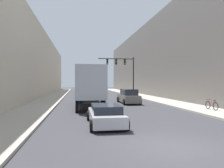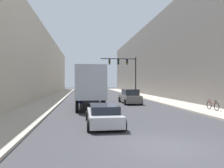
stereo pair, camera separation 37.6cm
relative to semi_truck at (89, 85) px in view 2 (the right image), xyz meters
name	(u,v)px [view 2 (the right image)]	position (x,y,z in m)	size (l,w,h in m)	color
ground_plane	(167,147)	(2.59, -15.14, -2.25)	(200.00, 200.00, 0.00)	#38383D
sidewalk_right	(143,96)	(10.18, 14.86, -2.17)	(3.38, 80.00, 0.15)	#B2A899
sidewalk_left	(57,97)	(-5.00, 14.86, -2.17)	(3.38, 80.00, 0.15)	#B2A899
building_right	(168,58)	(14.87, 14.86, 4.71)	(6.00, 80.00, 13.92)	#66605B
building_left	(28,63)	(-9.69, 14.86, 3.52)	(6.00, 80.00, 11.53)	beige
semi_truck	(89,85)	(0.00, 0.00, 0.00)	(2.59, 12.12, 4.00)	#B2B7C1
sedan_car	(104,115)	(0.55, -10.36, -1.64)	(2.05, 4.72, 1.23)	#B7B7BC
suv_car	(130,97)	(4.97, 2.29, -1.43)	(2.07, 4.98, 1.73)	slate
traffic_signal_gantry	(127,69)	(6.77, 12.92, 2.58)	(6.09, 0.35, 6.80)	black
parked_bicycle	(213,106)	(10.51, -5.83, -1.72)	(0.44, 1.82, 0.86)	black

